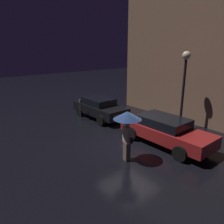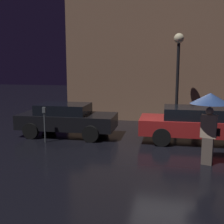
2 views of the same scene
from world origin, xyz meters
TOP-DOWN VIEW (x-y plane):
  - ground_plane at (0.00, 0.00)m, footprint 60.00×60.00m
  - building_facade_left at (-1.21, 6.50)m, footprint 8.79×3.00m
  - parked_car_black at (-4.24, 1.29)m, footprint 4.06×1.90m
  - parked_car_red at (1.11, 1.32)m, footprint 4.61×1.92m
  - pedestrian_with_umbrella at (1.14, -1.21)m, footprint 1.14×1.14m
  - parking_meter at (-4.65, 0.05)m, footprint 0.12×0.10m
  - street_lamp_near at (0.29, 3.82)m, footprint 0.46×0.46m

SIDE VIEW (x-z plane):
  - ground_plane at x=0.00m, z-range 0.00..0.00m
  - parked_car_black at x=-4.24m, z-range 0.05..1.39m
  - parked_car_red at x=1.11m, z-range 0.05..1.41m
  - parking_meter at x=-4.65m, z-range 0.16..1.52m
  - pedestrian_with_umbrella at x=1.14m, z-range 0.65..2.79m
  - street_lamp_near at x=0.29m, z-range 0.98..5.35m
  - building_facade_left at x=-1.21m, z-range 0.00..9.49m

